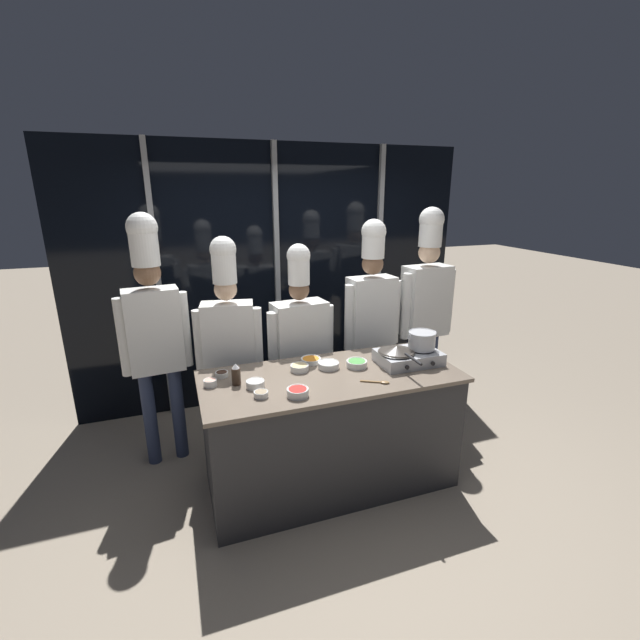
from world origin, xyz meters
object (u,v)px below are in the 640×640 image
at_px(portable_stove, 409,357).
at_px(prep_bowl_soy_glaze, 222,374).
at_px(chef_sous, 229,337).
at_px(chef_pastry, 371,311).
at_px(prep_bowl_carrots, 311,360).
at_px(prep_bowl_scallions, 357,363).
at_px(stock_pot, 422,340).
at_px(prep_bowl_mushrooms, 261,394).
at_px(prep_bowl_ginger, 299,367).
at_px(prep_bowl_bell_pepper, 298,392).
at_px(prep_bowl_onion, 255,383).
at_px(chef_line, 300,337).
at_px(prep_bowl_shrimp, 210,382).
at_px(squeeze_bottle_soy, 236,375).
at_px(chef_apprentice, 426,299).
at_px(prep_bowl_bean_sprouts, 329,365).
at_px(frying_pan, 397,349).
at_px(chef_head, 153,324).
at_px(serving_spoon_slotted, 380,382).

height_order(portable_stove, prep_bowl_soy_glaze, portable_stove).
bearing_deg(chef_sous, chef_pastry, -166.18).
distance_m(chef_sous, chef_pastry, 1.34).
xyz_separation_m(prep_bowl_carrots, prep_bowl_scallions, (0.31, -0.20, 0.01)).
distance_m(stock_pot, prep_bowl_mushrooms, 1.35).
height_order(stock_pot, prep_bowl_ginger, stock_pot).
xyz_separation_m(prep_bowl_bell_pepper, prep_bowl_scallions, (0.57, 0.32, -0.00)).
xyz_separation_m(prep_bowl_ginger, prep_bowl_carrots, (0.13, 0.13, -0.01)).
relative_size(prep_bowl_onion, prep_bowl_scallions, 0.79).
bearing_deg(portable_stove, chef_sous, 153.46).
bearing_deg(chef_line, prep_bowl_bell_pepper, 65.25).
bearing_deg(prep_bowl_shrimp, squeeze_bottle_soy, -11.16).
bearing_deg(chef_line, squeeze_bottle_soy, 35.99).
distance_m(prep_bowl_bell_pepper, chef_apprentice, 1.91).
bearing_deg(prep_bowl_scallions, prep_bowl_onion, -173.12).
xyz_separation_m(prep_bowl_onion, chef_apprentice, (1.85, 0.79, 0.26)).
bearing_deg(prep_bowl_onion, prep_bowl_mushrooms, -87.23).
xyz_separation_m(stock_pot, prep_bowl_bean_sprouts, (-0.74, 0.12, -0.15)).
xyz_separation_m(stock_pot, prep_bowl_ginger, (-0.97, 0.14, -0.15)).
distance_m(prep_bowl_shrimp, chef_pastry, 1.68).
relative_size(frying_pan, prep_bowl_onion, 3.83).
xyz_separation_m(prep_bowl_bean_sprouts, chef_pastry, (0.65, 0.62, 0.20)).
height_order(squeeze_bottle_soy, prep_bowl_scallions, squeeze_bottle_soy).
relative_size(chef_head, chef_line, 1.15).
distance_m(prep_bowl_shrimp, prep_bowl_onion, 0.32).
distance_m(frying_pan, prep_bowl_scallions, 0.33).
height_order(prep_bowl_ginger, chef_sous, chef_sous).
relative_size(prep_bowl_onion, chef_head, 0.06).
bearing_deg(prep_bowl_mushrooms, chef_sous, 96.09).
distance_m(prep_bowl_bean_sprouts, prep_bowl_onion, 0.61).
distance_m(squeeze_bottle_soy, prep_bowl_onion, 0.15).
relative_size(frying_pan, prep_bowl_carrots, 3.04).
distance_m(portable_stove, prep_bowl_soy_glaze, 1.44).
bearing_deg(prep_bowl_onion, stock_pot, 1.25).
bearing_deg(serving_spoon_slotted, prep_bowl_shrimp, 163.00).
bearing_deg(chef_apprentice, chef_sous, -2.39).
distance_m(stock_pot, prep_bowl_scallions, 0.55).
relative_size(prep_bowl_ginger, chef_head, 0.07).
bearing_deg(prep_bowl_onion, chef_pastry, 31.57).
xyz_separation_m(prep_bowl_bell_pepper, chef_apprentice, (1.61, 1.01, 0.25)).
distance_m(prep_bowl_carrots, chef_apprentice, 1.46).
bearing_deg(chef_head, prep_bowl_onion, 123.73).
height_order(stock_pot, prep_bowl_bean_sprouts, stock_pot).
distance_m(chef_sous, chef_apprentice, 1.94).
distance_m(prep_bowl_shrimp, chef_head, 0.79).
bearing_deg(prep_bowl_bell_pepper, frying_pan, 15.73).
height_order(prep_bowl_shrimp, prep_bowl_mushrooms, prep_bowl_shrimp).
relative_size(stock_pot, chef_line, 0.13).
bearing_deg(prep_bowl_soy_glaze, prep_bowl_shrimp, -125.19).
relative_size(prep_bowl_mushrooms, chef_line, 0.05).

